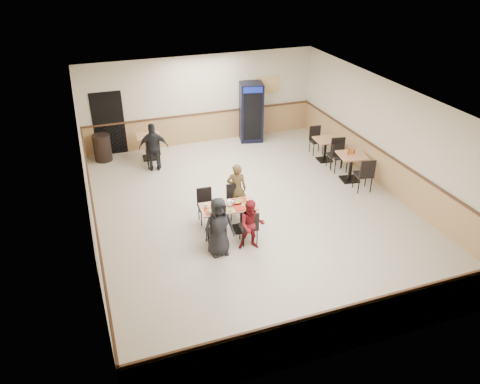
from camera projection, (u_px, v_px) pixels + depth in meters
name	position (u px, v px, depth m)	size (l,w,h in m)	color
ground	(253.00, 210.00, 12.36)	(10.00, 10.00, 0.00)	beige
room_shell	(277.00, 145.00, 14.70)	(10.00, 10.00, 10.00)	silver
main_table	(228.00, 215.00, 11.27)	(1.38, 0.75, 0.72)	black
main_chairs	(227.00, 216.00, 11.26)	(1.28, 1.64, 0.91)	black
diner_woman_left	(219.00, 227.00, 10.37)	(0.69, 0.45, 1.42)	black
diner_woman_right	(252.00, 225.00, 10.59)	(0.60, 0.47, 1.24)	maroon
diner_man_opposite	(237.00, 189.00, 11.94)	(0.51, 0.33, 1.40)	brown
lone_diner	(154.00, 147.00, 14.13)	(0.89, 0.37, 1.51)	black
tabletop_clutter	(229.00, 206.00, 11.09)	(1.18, 0.60, 0.12)	#A81D0B
side_table_near	(351.00, 163.00, 13.63)	(0.88, 0.88, 0.82)	black
side_table_near_chair_south	(363.00, 174.00, 13.11)	(0.48, 0.48, 1.04)	black
side_table_near_chair_north	(340.00, 155.00, 14.19)	(0.48, 0.48, 1.04)	black
side_table_far	(325.00, 146.00, 14.87)	(0.73, 0.73, 0.73)	black
side_table_far_chair_south	(335.00, 154.00, 14.40)	(0.43, 0.43, 0.92)	black
side_table_far_chair_north	(317.00, 140.00, 15.36)	(0.43, 0.43, 0.92)	black
condiment_caddy	(351.00, 151.00, 13.49)	(0.23, 0.06, 0.20)	#B22D0C
back_table	(149.00, 143.00, 14.99)	(0.80, 0.80, 0.80)	black
back_table_chair_lone	(153.00, 151.00, 14.47)	(0.47, 0.47, 1.01)	black
pepsi_cooler	(251.00, 112.00, 16.14)	(0.91, 0.91, 2.04)	black
trash_bin	(102.00, 148.00, 14.90)	(0.55, 0.55, 0.87)	black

